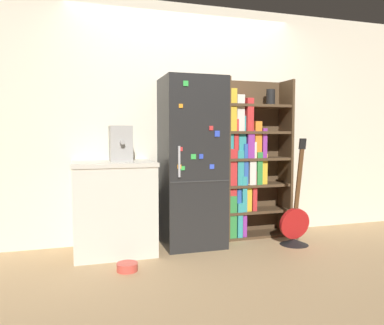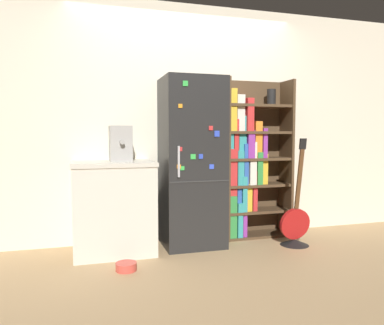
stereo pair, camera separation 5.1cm
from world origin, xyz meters
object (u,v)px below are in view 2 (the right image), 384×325
(bookshelf, at_px, (247,163))
(guitar, at_px, (295,230))
(espresso_machine, at_px, (121,144))
(refrigerator, at_px, (192,162))
(pet_bowl, at_px, (126,266))

(bookshelf, height_order, guitar, bookshelf)
(espresso_machine, bearing_deg, bookshelf, 6.18)
(espresso_machine, xyz_separation_m, guitar, (1.78, -0.32, -0.91))
(bookshelf, distance_m, espresso_machine, 1.46)
(espresso_machine, bearing_deg, refrigerator, 0.95)
(bookshelf, height_order, pet_bowl, bookshelf)
(refrigerator, relative_size, pet_bowl, 9.52)
(guitar, height_order, pet_bowl, guitar)
(pet_bowl, bearing_deg, refrigerator, 37.68)
(bookshelf, bearing_deg, pet_bowl, -153.33)
(refrigerator, xyz_separation_m, bookshelf, (0.69, 0.14, -0.03))
(bookshelf, relative_size, guitar, 1.58)
(pet_bowl, bearing_deg, guitar, 8.07)
(refrigerator, relative_size, guitar, 1.55)
(bookshelf, height_order, espresso_machine, bookshelf)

